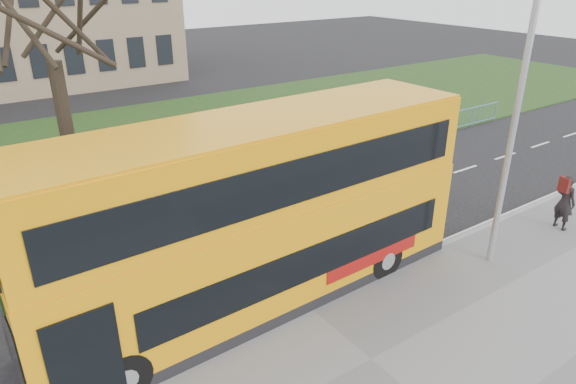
% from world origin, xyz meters
% --- Properties ---
extents(ground, '(120.00, 120.00, 0.00)m').
position_xyz_m(ground, '(0.00, 0.00, 0.00)').
color(ground, black).
rests_on(ground, ground).
extents(kerb, '(80.00, 0.20, 0.14)m').
position_xyz_m(kerb, '(0.00, -1.55, 0.07)').
color(kerb, gray).
rests_on(kerb, ground).
extents(grass_verge, '(80.00, 15.40, 0.08)m').
position_xyz_m(grass_verge, '(0.00, 14.30, 0.04)').
color(grass_verge, '#1B3312').
rests_on(grass_verge, ground).
extents(guard_railing, '(40.00, 0.12, 1.10)m').
position_xyz_m(guard_railing, '(0.00, 6.60, 0.55)').
color(guard_railing, '#688FBA').
rests_on(guard_railing, ground).
extents(bare_tree, '(8.54, 8.54, 12.21)m').
position_xyz_m(bare_tree, '(-3.00, 10.00, 6.18)').
color(bare_tree, black).
rests_on(bare_tree, grass_verge).
extents(yellow_bus, '(12.11, 3.26, 5.04)m').
position_xyz_m(yellow_bus, '(-0.75, -0.51, 2.70)').
color(yellow_bus, orange).
rests_on(yellow_bus, ground).
extents(pedestrian, '(0.56, 0.77, 1.95)m').
position_xyz_m(pedestrian, '(9.82, -3.07, 1.09)').
color(pedestrian, black).
rests_on(pedestrian, pavement).
extents(street_lamp, '(1.93, 0.37, 9.09)m').
position_xyz_m(street_lamp, '(5.88, -3.01, 5.11)').
color(street_lamp, '#999BA2').
rests_on(street_lamp, pavement).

